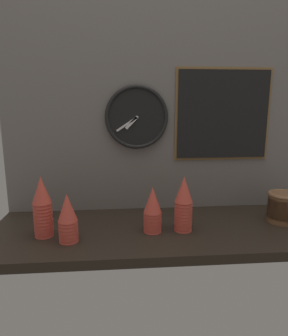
% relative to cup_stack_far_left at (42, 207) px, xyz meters
% --- Properties ---
extents(ground_plane, '(1.60, 0.56, 0.04)m').
position_rel_cup_stack_far_left_xyz_m(ground_plane, '(0.55, 0.05, -0.15)').
color(ground_plane, black).
extents(wall_tiled_back, '(1.60, 0.03, 1.05)m').
position_rel_cup_stack_far_left_xyz_m(wall_tiled_back, '(0.55, 0.32, 0.40)').
color(wall_tiled_back, slate).
rests_on(wall_tiled_back, ground_plane).
extents(cup_stack_far_left, '(0.08, 0.08, 0.26)m').
position_rel_cup_stack_far_left_xyz_m(cup_stack_far_left, '(0.00, 0.00, 0.00)').
color(cup_stack_far_left, '#DB4C3D').
rests_on(cup_stack_far_left, ground_plane).
extents(cup_stack_left, '(0.08, 0.08, 0.20)m').
position_rel_cup_stack_far_left_xyz_m(cup_stack_left, '(0.11, -0.06, -0.03)').
color(cup_stack_left, '#DB4C3D').
rests_on(cup_stack_left, ground_plane).
extents(cup_stack_center, '(0.08, 0.08, 0.20)m').
position_rel_cup_stack_far_left_xyz_m(cup_stack_center, '(0.46, 0.01, -0.03)').
color(cup_stack_center, '#DB4C3D').
rests_on(cup_stack_center, ground_plane).
extents(cup_stack_center_right, '(0.08, 0.08, 0.24)m').
position_rel_cup_stack_far_left_xyz_m(cup_stack_center_right, '(0.59, 0.01, -0.01)').
color(cup_stack_center_right, '#DB4C3D').
rests_on(cup_stack_center_right, ground_plane).
extents(bowl_stack_far_right, '(0.14, 0.14, 0.14)m').
position_rel_cup_stack_far_left_xyz_m(bowl_stack_far_right, '(1.08, 0.06, -0.05)').
color(bowl_stack_far_right, brown).
rests_on(bowl_stack_far_right, ground_plane).
extents(wall_clock, '(0.31, 0.03, 0.31)m').
position_rel_cup_stack_far_left_xyz_m(wall_clock, '(0.41, 0.29, 0.35)').
color(wall_clock, black).
extents(menu_board, '(0.49, 0.01, 0.46)m').
position_rel_cup_stack_far_left_xyz_m(menu_board, '(0.85, 0.30, 0.36)').
color(menu_board, olive).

